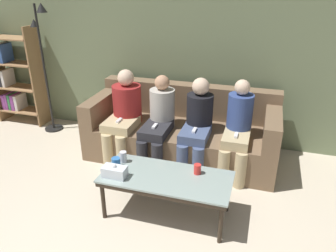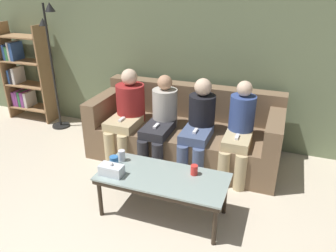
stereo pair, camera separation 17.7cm
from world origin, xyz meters
name	(u,v)px [view 1 (the left image)]	position (x,y,z in m)	size (l,w,h in m)	color
wall_back	(195,45)	(0.00, 3.49, 1.30)	(12.00, 0.06, 2.60)	#707F5B
couch	(182,132)	(0.00, 2.95, 0.31)	(2.30, 0.94, 0.85)	brown
coffee_table	(166,180)	(0.16, 1.76, 0.39)	(1.20, 0.54, 0.43)	#8C9E99
cup_near_left	(197,169)	(0.42, 1.88, 0.48)	(0.07, 0.07, 0.10)	red
cup_near_right	(123,157)	(-0.32, 1.88, 0.49)	(0.07, 0.07, 0.11)	silver
cup_far_center	(116,162)	(-0.35, 1.77, 0.48)	(0.08, 0.08, 0.09)	#3372BF
tissue_box	(115,172)	(-0.29, 1.61, 0.48)	(0.22, 0.12, 0.13)	silver
bookshelf	(14,78)	(-2.74, 3.26, 0.70)	(0.75, 0.32, 1.48)	#9E754C
standing_lamp	(44,56)	(-2.03, 3.12, 1.10)	(0.31, 0.26, 1.80)	black
seated_person_left_end	(124,112)	(-0.69, 2.74, 0.59)	(0.36, 0.67, 1.09)	tan
seated_person_mid_left	(159,119)	(-0.23, 2.70, 0.56)	(0.31, 0.69, 1.06)	#28282D
seated_person_mid_right	(197,123)	(0.23, 2.72, 0.57)	(0.31, 0.65, 1.07)	#47567A
seated_person_right_end	(238,128)	(0.69, 2.72, 0.57)	(0.31, 0.62, 1.09)	tan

